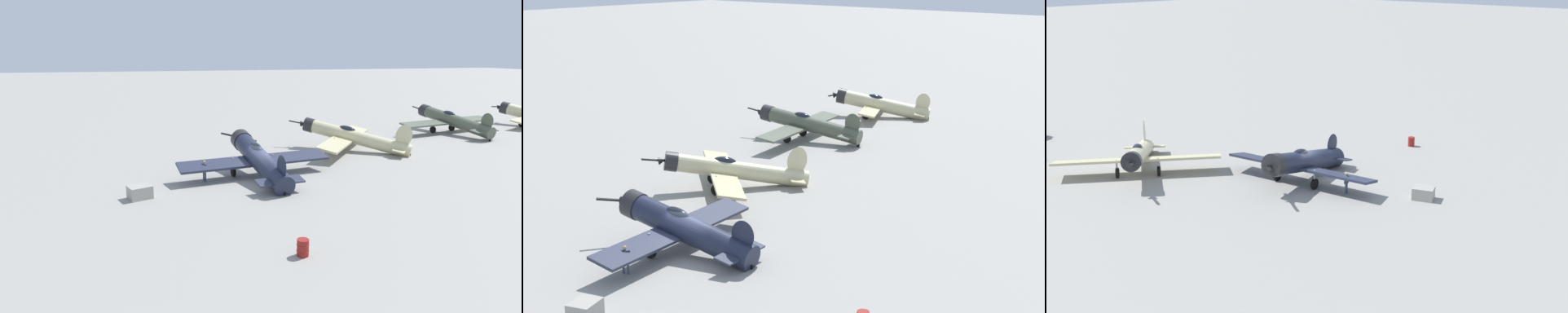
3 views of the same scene
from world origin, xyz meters
The scene contains 7 objects.
ground_plane centered at (0.00, 0.00, 0.00)m, with size 400.00×400.00×0.00m, color gray.
airplane_foreground centered at (0.07, -0.51, 1.52)m, with size 12.32×10.57×3.32m.
airplane_mid_apron centered at (-11.22, -7.37, 1.39)m, with size 10.49×11.03×3.28m.
airplane_far_line centered at (-26.87, -12.74, 1.60)m, with size 13.51×11.76×3.12m.
ground_crew_mechanic centered at (4.22, -0.59, 0.98)m, with size 0.36×0.60×1.61m.
equipment_crate centered at (8.90, 2.19, 0.43)m, with size 1.77×1.63×0.86m.
fuel_drum centered at (1.32, 12.84, 0.42)m, with size 0.62×0.62×0.83m.
Camera 1 is at (8.11, 30.67, 9.48)m, focal length 29.76 mm.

